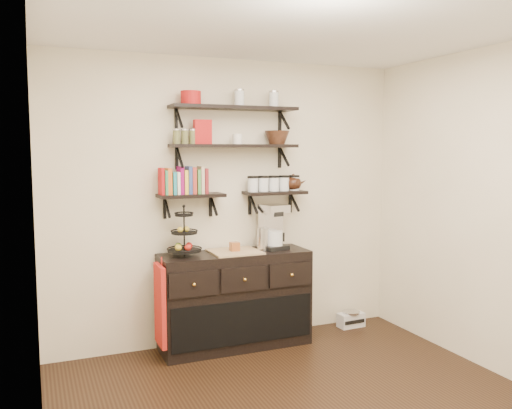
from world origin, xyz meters
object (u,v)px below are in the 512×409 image
object	(u,v)px
fruit_stand	(184,239)
radio	(351,319)
sideboard	(235,299)
coffee_maker	(273,228)

from	to	relation	value
fruit_stand	radio	size ratio (longest dim) A/B	1.57
sideboard	coffee_maker	xyz separation A→B (m)	(0.40, 0.03, 0.65)
sideboard	fruit_stand	bearing A→B (deg)	179.66
sideboard	radio	size ratio (longest dim) A/B	4.97
sideboard	coffee_maker	bearing A→B (deg)	4.18
sideboard	fruit_stand	size ratio (longest dim) A/B	3.16
sideboard	radio	bearing A→B (deg)	2.54
radio	sideboard	bearing A→B (deg)	179.66
sideboard	radio	xyz separation A→B (m)	(1.32, 0.06, -0.37)
sideboard	fruit_stand	distance (m)	0.77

